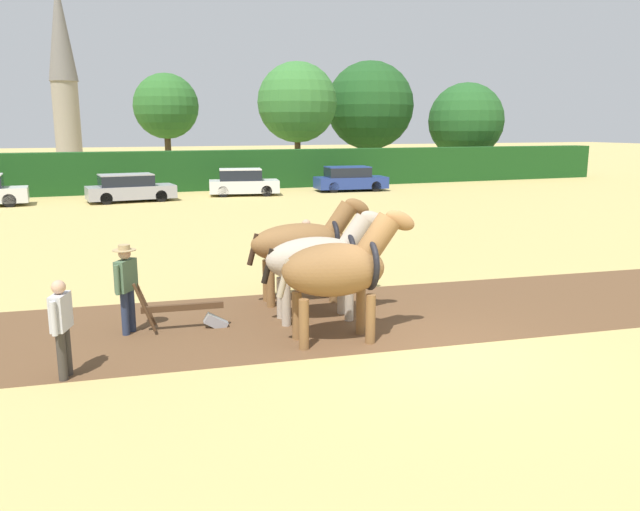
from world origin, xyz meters
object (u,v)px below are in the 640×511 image
(plow, at_px, (190,313))
(tree_center_right, at_px, (370,106))
(farmer_beside_team, at_px, (306,247))
(parked_car_left, at_px, (130,188))
(tree_right, at_px, (466,121))
(farmer_onlooker_left, at_px, (62,322))
(draft_horse_lead_right, at_px, (320,258))
(farmer_at_plow, at_px, (126,282))
(draft_horse_trail_left, at_px, (305,243))
(tree_center, at_px, (297,102))
(church_spire, at_px, (63,68))
(draft_horse_lead_left, at_px, (340,268))
(parked_car_center_left, at_px, (243,183))
(parked_car_center, at_px, (350,179))
(tree_center_left, at_px, (166,107))

(plow, bearing_deg, tree_center_right, 65.83)
(farmer_beside_team, relative_size, parked_car_left, 0.36)
(tree_right, distance_m, farmer_onlooker_left, 45.28)
(tree_right, height_order, draft_horse_lead_right, tree_right)
(tree_center_right, relative_size, farmer_beside_team, 5.47)
(farmer_at_plow, bearing_deg, tree_right, 84.47)
(tree_center_right, relative_size, draft_horse_trail_left, 3.14)
(draft_horse_trail_left, bearing_deg, tree_center, 77.54)
(church_spire, xyz_separation_m, draft_horse_lead_left, (4.86, -62.55, -8.56))
(parked_car_center_left, bearing_deg, parked_car_center, 12.12)
(draft_horse_lead_right, bearing_deg, draft_horse_trail_left, 89.87)
(farmer_beside_team, height_order, parked_car_center_left, farmer_beside_team)
(draft_horse_lead_right, relative_size, farmer_onlooker_left, 1.70)
(draft_horse_trail_left, distance_m, plow, 3.11)
(church_spire, distance_m, farmer_onlooker_left, 63.25)
(tree_center_left, height_order, church_spire, church_spire)
(tree_center, height_order, farmer_onlooker_left, tree_center)
(plow, xyz_separation_m, parked_car_center_left, (6.96, 23.20, 0.40))
(draft_horse_lead_left, height_order, plow, draft_horse_lead_left)
(tree_center_left, bearing_deg, tree_center_right, 1.65)
(farmer_onlooker_left, bearing_deg, tree_right, 67.94)
(farmer_onlooker_left, bearing_deg, plow, 56.90)
(plow, bearing_deg, draft_horse_lead_right, 0.00)
(tree_center, relative_size, draft_horse_trail_left, 2.97)
(draft_horse_trail_left, distance_m, parked_car_center, 24.79)
(tree_center_right, bearing_deg, parked_car_center, -121.06)
(farmer_beside_team, bearing_deg, draft_horse_lead_right, -137.19)
(tree_center, height_order, tree_center_right, tree_center_right)
(tree_center_left, distance_m, draft_horse_lead_left, 35.26)
(tree_right, relative_size, parked_car_center_left, 1.76)
(draft_horse_lead_left, bearing_deg, parked_car_center, 72.19)
(tree_right, relative_size, church_spire, 0.39)
(church_spire, xyz_separation_m, draft_horse_trail_left, (5.17, -59.84, -8.58))
(tree_center_left, bearing_deg, plow, -97.22)
(tree_center, xyz_separation_m, church_spire, (-15.73, 29.03, 4.34))
(farmer_at_plow, bearing_deg, parked_car_left, 122.10)
(parked_car_left, bearing_deg, farmer_at_plow, -99.78)
(parked_car_left, xyz_separation_m, parked_car_center, (13.03, 0.89, 0.02))
(tree_center_left, height_order, tree_right, tree_center_left)
(tree_center_right, distance_m, tree_right, 8.06)
(farmer_onlooker_left, height_order, parked_car_center_left, farmer_onlooker_left)
(parked_car_center, bearing_deg, parked_car_left, -170.40)
(draft_horse_lead_right, bearing_deg, parked_car_left, 101.31)
(tree_right, relative_size, draft_horse_lead_right, 2.76)
(draft_horse_trail_left, relative_size, farmer_at_plow, 1.66)
(farmer_beside_team, bearing_deg, tree_center, 38.44)
(tree_right, xyz_separation_m, church_spire, (-30.22, 28.88, 5.59))
(farmer_at_plow, relative_size, parked_car_center_left, 0.41)
(tree_center_left, relative_size, parked_car_center_left, 1.79)
(tree_center, relative_size, church_spire, 0.45)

